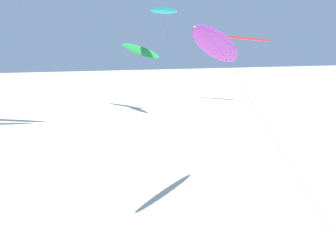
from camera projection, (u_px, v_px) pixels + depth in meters
flying_kite_0 at (219, 46)px, 19.03m from camera, size 6.16×8.93×9.39m
flying_kite_1 at (163, 11)px, 48.74m from camera, size 2.27×13.73×13.21m
flying_kite_3 at (244, 38)px, 61.61m from camera, size 5.21×12.90×10.23m
flying_kite_4 at (140, 51)px, 54.28m from camera, size 3.50×9.48×9.19m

